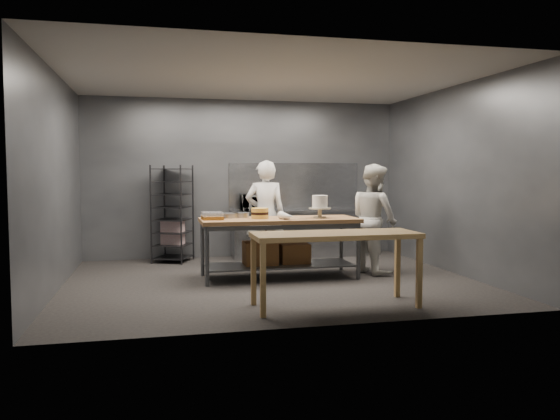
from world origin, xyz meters
name	(u,v)px	position (x,y,z in m)	size (l,w,h in m)	color
ground	(271,280)	(0.00, 0.00, 0.00)	(6.00, 6.00, 0.00)	black
back_wall	(244,179)	(0.00, 2.50, 1.50)	(6.00, 0.04, 3.00)	#4C4F54
work_table	(277,241)	(0.14, 0.20, 0.57)	(2.40, 0.90, 0.92)	brown
near_counter	(336,240)	(0.43, -1.72, 0.81)	(2.00, 0.70, 0.90)	olive
back_counter	(298,233)	(1.00, 2.18, 0.45)	(2.60, 0.60, 0.90)	slate
splashback_panel	(295,186)	(1.00, 2.48, 1.35)	(2.60, 0.02, 0.90)	slate
speed_rack	(173,215)	(-1.38, 2.10, 0.86)	(0.81, 0.84, 1.75)	black
chef_behind	(265,215)	(0.11, 0.99, 0.91)	(0.66, 0.43, 1.82)	white
chef_right	(374,219)	(1.76, 0.28, 0.88)	(0.85, 0.66, 1.75)	silver
microwave	(256,203)	(0.17, 2.18, 1.05)	(0.54, 0.37, 0.30)	black
frosted_cake_stand	(320,204)	(0.78, 0.09, 1.14)	(0.34, 0.34, 0.35)	#AAA288
layer_cake	(260,213)	(-0.13, 0.19, 1.00)	(0.26, 0.26, 0.16)	#EBB24A
cake_pans	(228,216)	(-0.59, 0.40, 0.96)	(0.67, 0.36, 0.07)	gray
piping_bag	(287,216)	(0.21, -0.14, 0.98)	(0.12, 0.12, 0.38)	silver
offset_spatula	(292,219)	(0.31, -0.06, 0.93)	(0.36, 0.02, 0.02)	slate
pastry_clamshells	(212,216)	(-0.85, 0.22, 0.98)	(0.32, 0.38, 0.11)	brown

